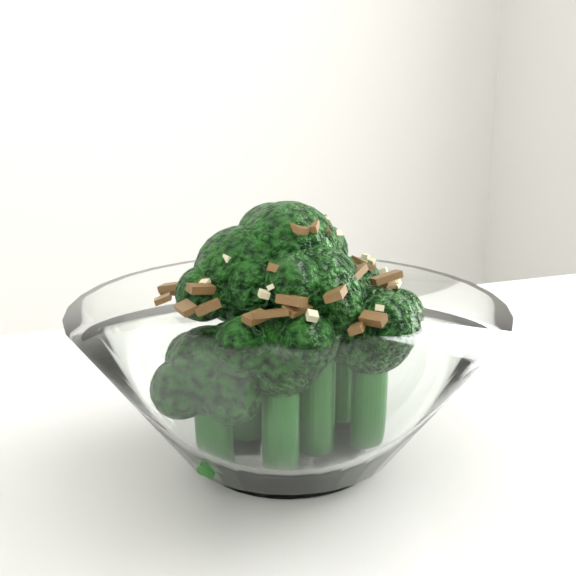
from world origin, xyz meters
TOP-DOWN VIEW (x-y plane):
  - broccoli_dish at (-0.01, 0.29)m, footprint 0.24×0.24m

SIDE VIEW (x-z plane):
  - broccoli_dish at x=-0.01m, z-range 0.73..0.88m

